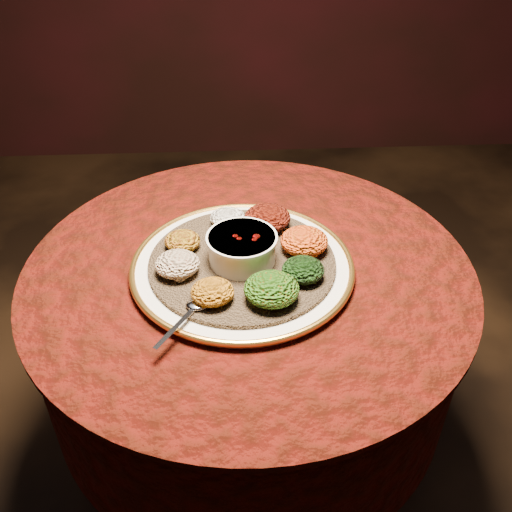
{
  "coord_description": "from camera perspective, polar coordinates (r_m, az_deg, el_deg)",
  "views": [
    {
      "loc": [
        -0.03,
        -0.95,
        1.49
      ],
      "look_at": [
        0.02,
        0.0,
        0.76
      ],
      "focal_mm": 40.0,
      "sensor_mm": 36.0,
      "label": 1
    }
  ],
  "objects": [
    {
      "name": "table",
      "position": [
        1.34,
        -0.7,
        -7.09
      ],
      "size": [
        0.96,
        0.96,
        0.73
      ],
      "color": "black",
      "rests_on": "ground"
    },
    {
      "name": "stew_bowl",
      "position": [
        1.17,
        -1.42,
        0.94
      ],
      "size": [
        0.15,
        0.15,
        0.06
      ],
      "color": "white",
      "rests_on": "injera"
    },
    {
      "name": "portion_tikil",
      "position": [
        1.2,
        4.84,
        1.5
      ],
      "size": [
        0.1,
        0.1,
        0.05
      ],
      "primitive_type": "ellipsoid",
      "color": "#A2730D",
      "rests_on": "injera"
    },
    {
      "name": "portion_mixveg",
      "position": [
        1.08,
        1.55,
        -3.33
      ],
      "size": [
        0.11,
        0.1,
        0.05
      ],
      "primitive_type": "ellipsoid",
      "color": "#983309",
      "rests_on": "injera"
    },
    {
      "name": "spoon",
      "position": [
        1.07,
        -6.22,
        -5.2
      ],
      "size": [
        0.1,
        0.13,
        0.01
      ],
      "rotation": [
        0.0,
        0.0,
        -2.14
      ],
      "color": "silver",
      "rests_on": "injera"
    },
    {
      "name": "portion_kik",
      "position": [
        1.08,
        -4.39,
        -3.61
      ],
      "size": [
        0.08,
        0.08,
        0.04
      ],
      "primitive_type": "ellipsoid",
      "color": "#BE6A10",
      "rests_on": "injera"
    },
    {
      "name": "portion_kitfo",
      "position": [
        1.27,
        1.15,
        3.86
      ],
      "size": [
        0.1,
        0.1,
        0.05
      ],
      "primitive_type": "ellipsoid",
      "color": "black",
      "rests_on": "injera"
    },
    {
      "name": "injera",
      "position": [
        1.19,
        -1.39,
        -0.62
      ],
      "size": [
        0.4,
        0.4,
        0.01
      ],
      "primitive_type": "cylinder",
      "rotation": [
        0.0,
        0.0,
        0.04
      ],
      "color": "brown",
      "rests_on": "platter"
    },
    {
      "name": "portion_shiro",
      "position": [
        1.22,
        -7.37,
        1.51
      ],
      "size": [
        0.08,
        0.07,
        0.04
      ],
      "primitive_type": "ellipsoid",
      "color": "#A57713",
      "rests_on": "injera"
    },
    {
      "name": "portion_ayib",
      "position": [
        1.28,
        -2.85,
        3.81
      ],
      "size": [
        0.08,
        0.08,
        0.04
      ],
      "primitive_type": "ellipsoid",
      "color": "white",
      "rests_on": "injera"
    },
    {
      "name": "portion_gomen",
      "position": [
        1.13,
        4.73,
        -1.38
      ],
      "size": [
        0.09,
        0.08,
        0.04
      ],
      "primitive_type": "ellipsoid",
      "color": "black",
      "rests_on": "injera"
    },
    {
      "name": "portion_timatim",
      "position": [
        1.15,
        -7.87,
        -0.8
      ],
      "size": [
        0.09,
        0.09,
        0.04
      ],
      "primitive_type": "ellipsoid",
      "color": "maroon",
      "rests_on": "injera"
    },
    {
      "name": "platter",
      "position": [
        1.2,
        -1.38,
        -1.03
      ],
      "size": [
        0.55,
        0.55,
        0.02
      ],
      "rotation": [
        0.0,
        0.0,
        0.26
      ],
      "color": "white",
      "rests_on": "table"
    }
  ]
}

